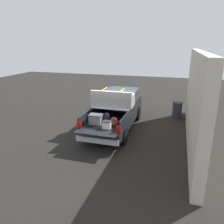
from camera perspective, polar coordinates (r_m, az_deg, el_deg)
name	(u,v)px	position (r m, az deg, el deg)	size (l,w,h in m)	color
ground_plane	(115,128)	(12.07, 0.83, -4.17)	(40.00, 40.00, 0.00)	black
pickup_truck	(117,109)	(12.07, 1.30, 0.69)	(6.05, 2.08, 2.23)	black
building_facade	(195,99)	(10.58, 20.74, 3.27)	(9.17, 0.36, 4.11)	beige
trash_can	(177,110)	(14.19, 16.47, 0.55)	(0.60, 0.60, 0.98)	#2D2D33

